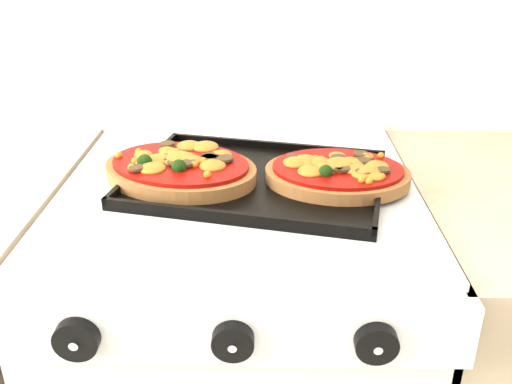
{
  "coord_description": "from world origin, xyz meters",
  "views": [
    {
      "loc": [
        0.06,
        0.83,
        1.31
      ],
      "look_at": [
        0.04,
        1.65,
        0.92
      ],
      "focal_mm": 40.0,
      "sensor_mm": 36.0,
      "label": 1
    }
  ],
  "objects": [
    {
      "name": "knob_right",
      "position": [
        0.19,
        1.37,
        0.85
      ],
      "size": [
        0.05,
        0.02,
        0.05
      ],
      "primitive_type": "cylinder",
      "rotation": [
        1.57,
        0.0,
        0.0
      ],
      "color": "black",
      "rests_on": "control_panel"
    },
    {
      "name": "pizza_left",
      "position": [
        -0.09,
        1.7,
        0.94
      ],
      "size": [
        0.31,
        0.27,
        0.04
      ],
      "primitive_type": null,
      "rotation": [
        0.0,
        0.0,
        -0.35
      ],
      "color": "brown",
      "rests_on": "baking_tray"
    },
    {
      "name": "knob_left",
      "position": [
        -0.17,
        1.37,
        0.85
      ],
      "size": [
        0.06,
        0.02,
        0.06
      ],
      "primitive_type": "cylinder",
      "rotation": [
        1.57,
        0.0,
        0.0
      ],
      "color": "black",
      "rests_on": "control_panel"
    },
    {
      "name": "control_panel",
      "position": [
        0.01,
        1.39,
        0.85
      ],
      "size": [
        0.6,
        0.02,
        0.09
      ],
      "primitive_type": "cube",
      "color": "silver",
      "rests_on": "stove"
    },
    {
      "name": "baking_tray",
      "position": [
        0.04,
        1.7,
        0.92
      ],
      "size": [
        0.46,
        0.38,
        0.02
      ],
      "primitive_type": "cube",
      "rotation": [
        0.0,
        0.0,
        -0.22
      ],
      "color": "black",
      "rests_on": "stove"
    },
    {
      "name": "pizza_right",
      "position": [
        0.17,
        1.69,
        0.94
      ],
      "size": [
        0.25,
        0.21,
        0.03
      ],
      "primitive_type": null,
      "rotation": [
        0.0,
        0.0,
        -0.1
      ],
      "color": "brown",
      "rests_on": "baking_tray"
    },
    {
      "name": "knob_center",
      "position": [
        0.02,
        1.37,
        0.85
      ],
      "size": [
        0.05,
        0.02,
        0.05
      ],
      "primitive_type": "cylinder",
      "rotation": [
        1.57,
        0.0,
        0.0
      ],
      "color": "black",
      "rests_on": "control_panel"
    }
  ]
}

